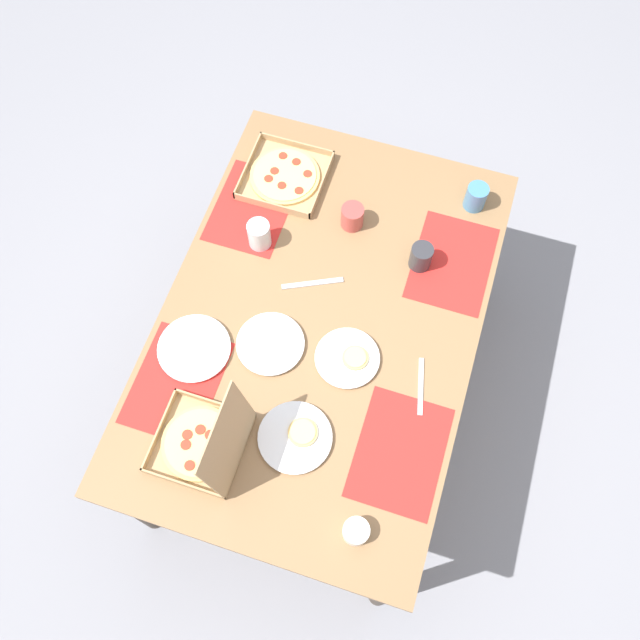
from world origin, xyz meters
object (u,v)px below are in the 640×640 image
(cup_spare, at_px, (259,235))
(plate_far_left, at_px, (348,358))
(cup_clear_right, at_px, (352,217))
(condiment_bowl, at_px, (356,531))
(plate_far_right, at_px, (270,344))
(pizza_box_corner_right, at_px, (206,443))
(pizza_box_corner_left, at_px, (285,176))
(plate_near_right, at_px, (194,349))
(plate_near_left, at_px, (296,437))
(cup_clear_left, at_px, (476,197))
(cup_dark, at_px, (421,257))

(cup_spare, bearing_deg, plate_far_left, 52.13)
(cup_clear_right, relative_size, condiment_bowl, 1.11)
(plate_far_right, height_order, condiment_bowl, condiment_bowl)
(pizza_box_corner_right, height_order, plate_far_right, pizza_box_corner_right)
(pizza_box_corner_left, bearing_deg, plate_near_right, -4.54)
(pizza_box_corner_left, bearing_deg, plate_far_left, 34.89)
(cup_spare, bearing_deg, pizza_box_corner_left, -178.44)
(plate_near_left, bearing_deg, condiment_bowl, 50.25)
(cup_clear_right, height_order, condiment_bowl, cup_clear_right)
(pizza_box_corner_left, relative_size, condiment_bowl, 3.70)
(plate_far_left, relative_size, cup_clear_left, 2.15)
(plate_far_right, relative_size, condiment_bowl, 2.83)
(pizza_box_corner_left, distance_m, cup_clear_right, 0.31)
(pizza_box_corner_left, height_order, plate_near_right, pizza_box_corner_left)
(pizza_box_corner_left, distance_m, cup_clear_left, 0.69)
(cup_clear_left, xyz_separation_m, condiment_bowl, (1.21, -0.08, -0.02))
(pizza_box_corner_right, relative_size, condiment_bowl, 3.82)
(cup_dark, bearing_deg, plate_near_right, -49.11)
(plate_far_left, height_order, cup_dark, cup_dark)
(pizza_box_corner_left, bearing_deg, condiment_bowl, 28.34)
(pizza_box_corner_right, height_order, plate_near_right, pizza_box_corner_right)
(plate_near_left, xyz_separation_m, condiment_bowl, (0.21, 0.25, 0.02))
(pizza_box_corner_left, relative_size, cup_clear_left, 2.98)
(condiment_bowl, bearing_deg, cup_clear_right, -162.66)
(cup_clear_left, height_order, cup_spare, cup_spare)
(plate_near_right, height_order, plate_far_left, plate_far_left)
(pizza_box_corner_left, xyz_separation_m, plate_near_right, (0.73, -0.06, -0.00))
(pizza_box_corner_left, height_order, cup_dark, cup_dark)
(pizza_box_corner_right, xyz_separation_m, cup_clear_left, (-1.11, 0.58, 0.00))
(cup_dark, relative_size, cup_spare, 0.92)
(pizza_box_corner_left, xyz_separation_m, plate_far_left, (0.61, 0.42, -0.00))
(cup_dark, xyz_separation_m, cup_spare, (0.09, -0.55, 0.00))
(plate_far_right, bearing_deg, pizza_box_corner_right, -10.51)
(pizza_box_corner_left, xyz_separation_m, plate_far_right, (0.64, 0.17, -0.00))
(cup_clear_right, xyz_separation_m, cup_spare, (0.17, -0.28, 0.01))
(plate_near_left, xyz_separation_m, cup_clear_right, (-0.79, -0.06, 0.03))
(cup_clear_left, distance_m, cup_dark, 0.32)
(pizza_box_corner_left, height_order, cup_spare, cup_spare)
(pizza_box_corner_right, xyz_separation_m, plate_far_right, (-0.37, 0.07, -0.04))
(plate_near_left, bearing_deg, plate_near_right, -113.42)
(cup_clear_right, xyz_separation_m, condiment_bowl, (1.00, 0.31, -0.02))
(pizza_box_corner_right, relative_size, cup_spare, 2.83)
(plate_near_left, bearing_deg, pizza_box_corner_left, -158.96)
(cup_spare, height_order, condiment_bowl, cup_spare)
(pizza_box_corner_right, height_order, condiment_bowl, pizza_box_corner_right)
(cup_clear_right, bearing_deg, plate_near_left, 4.30)
(plate_far_left, xyz_separation_m, cup_clear_right, (-0.50, -0.14, 0.03))
(cup_clear_right, relative_size, cup_dark, 0.90)
(pizza_box_corner_left, bearing_deg, cup_clear_left, 98.06)
(cup_clear_right, bearing_deg, cup_dark, 72.25)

